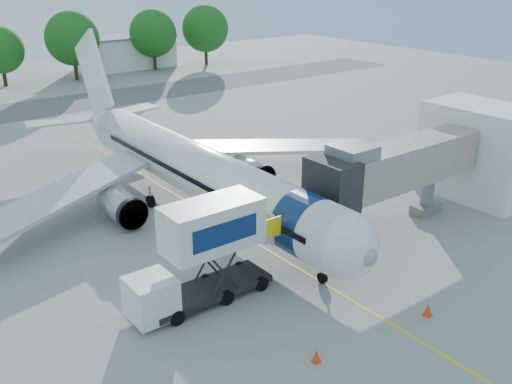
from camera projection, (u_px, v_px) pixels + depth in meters
ground at (226, 225)px, 39.04m from camera, size 160.00×160.00×0.00m
guidance_line at (226, 225)px, 39.04m from camera, size 0.15×70.00×0.01m
taxiway_strip at (32, 109)px, 70.01m from camera, size 120.00×10.00×0.01m
aircraft at (193, 169)px, 40.98m from camera, size 34.17×37.73×11.35m
jet_bridge at (389, 169)px, 36.75m from camera, size 13.90×3.20×6.60m
terminal_stub at (480, 151)px, 42.98m from camera, size 5.00×8.00×7.00m
catering_hiloader at (202, 255)px, 29.32m from camera, size 8.50×2.44×5.50m
ground_tug at (405, 324)px, 27.21m from camera, size 3.26×1.80×1.27m
safety_cone_a at (428, 310)px, 28.93m from camera, size 0.45×0.45×0.71m
safety_cone_b at (316, 356)px, 25.58m from camera, size 0.41×0.41×0.65m
outbuilding_right at (125, 52)px, 96.13m from camera, size 16.40×7.40×5.30m
tree_d at (0, 50)px, 81.10m from camera, size 6.67×6.67×8.50m
tree_e at (72, 38)px, 84.97m from camera, size 8.02×8.02×10.23m
tree_f at (153, 33)px, 93.49m from camera, size 7.68×7.68×9.79m
tree_g at (205, 29)px, 98.08m from camera, size 7.95×7.95×10.14m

